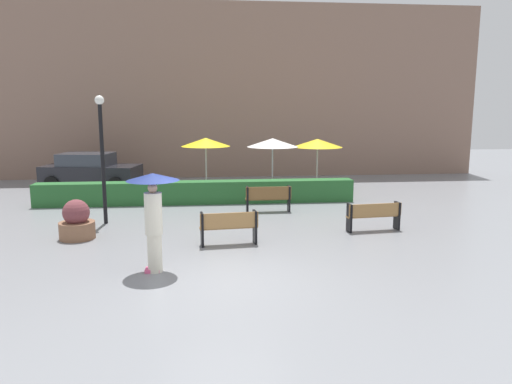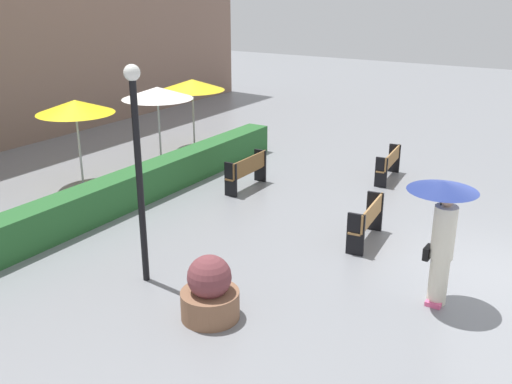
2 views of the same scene
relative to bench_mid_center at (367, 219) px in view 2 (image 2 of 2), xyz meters
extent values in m
plane|color=gray|center=(-0.20, -2.62, -0.52)|extent=(60.00, 60.00, 0.00)
cube|color=#9E7242|center=(-0.01, 0.06, -0.06)|extent=(1.54, 0.41, 0.04)
cube|color=#9E7242|center=(0.01, -0.09, 0.16)|extent=(1.52, 0.19, 0.40)
cube|color=black|center=(-0.70, -0.03, -0.08)|extent=(0.09, 0.36, 0.89)
cube|color=black|center=(0.70, 0.10, -0.08)|extent=(0.09, 0.36, 0.89)
cube|color=brown|center=(1.56, 4.05, -0.08)|extent=(1.58, 0.26, 0.04)
cube|color=brown|center=(1.56, 3.90, 0.16)|extent=(1.58, 0.05, 0.43)
cube|color=black|center=(0.83, 4.02, -0.07)|extent=(0.06, 0.35, 0.90)
cube|color=black|center=(2.28, 4.03, -0.07)|extent=(0.06, 0.35, 0.90)
cube|color=#9E7242|center=(4.29, 1.10, -0.09)|extent=(1.64, 0.39, 0.04)
cube|color=#9E7242|center=(4.31, 0.97, 0.12)|extent=(1.62, 0.21, 0.38)
cube|color=black|center=(3.55, 1.01, -0.11)|extent=(0.09, 0.33, 0.83)
cube|color=black|center=(5.04, 1.16, -0.11)|extent=(0.09, 0.33, 0.83)
cylinder|color=silver|center=(-1.73, -1.96, -0.10)|extent=(0.32, 0.32, 0.85)
cube|color=#F2598C|center=(-1.79, -1.96, -0.48)|extent=(0.33, 0.27, 0.08)
cylinder|color=silver|center=(-1.73, -1.96, 0.79)|extent=(0.38, 0.38, 0.92)
sphere|color=tan|center=(-1.73, -1.96, 1.36)|extent=(0.21, 0.21, 0.21)
cube|color=black|center=(-1.74, -1.74, 0.38)|extent=(0.28, 0.11, 0.22)
cylinder|color=black|center=(-1.72, -1.86, 1.13)|extent=(0.02, 0.02, 0.90)
cone|color=navy|center=(-1.72, -1.86, 1.58)|extent=(1.14, 1.14, 0.16)
cylinder|color=brown|center=(-4.14, 1.06, -0.29)|extent=(0.96, 0.96, 0.47)
sphere|color=brown|center=(-4.14, 1.06, 0.22)|extent=(0.72, 0.72, 0.72)
cylinder|color=black|center=(-3.72, 2.83, 1.32)|extent=(0.12, 0.12, 3.68)
sphere|color=white|center=(-3.72, 2.83, 3.28)|extent=(0.28, 0.28, 0.28)
cylinder|color=silver|center=(-0.56, 7.94, 0.56)|extent=(0.06, 0.06, 2.16)
cone|color=yellow|center=(-0.56, 7.94, 1.64)|extent=(2.03, 2.03, 0.35)
cylinder|color=silver|center=(2.18, 7.53, 0.55)|extent=(0.06, 0.06, 2.15)
cone|color=white|center=(2.18, 7.53, 1.63)|extent=(2.11, 2.11, 0.35)
cylinder|color=silver|center=(4.12, 7.73, 0.53)|extent=(0.06, 0.06, 2.10)
cone|color=yellow|center=(4.12, 7.73, 1.58)|extent=(2.10, 2.10, 0.35)
cube|color=#28602D|center=(-0.91, 5.78, -0.10)|extent=(11.87, 0.70, 0.84)
camera|label=1|loc=(-0.58, -12.46, 3.06)|focal=34.24mm
camera|label=2|loc=(-10.80, -3.95, 4.63)|focal=40.77mm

